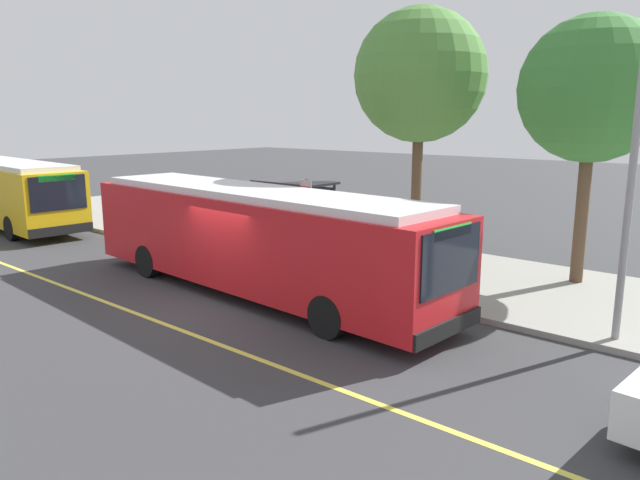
{
  "coord_description": "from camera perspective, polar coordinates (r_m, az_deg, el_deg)",
  "views": [
    {
      "loc": [
        11.91,
        -10.08,
        4.84
      ],
      "look_at": [
        2.06,
        1.36,
        1.74
      ],
      "focal_mm": 33.62,
      "sensor_mm": 36.0,
      "label": 1
    }
  ],
  "objects": [
    {
      "name": "transit_bus_second",
      "position": [
        30.21,
        -27.44,
        4.16
      ],
      "size": [
        10.82,
        3.2,
        2.95
      ],
      "color": "gold",
      "rests_on": "ground_plane"
    },
    {
      "name": "route_sign_post",
      "position": [
        18.88,
        -1.3,
        2.8
      ],
      "size": [
        0.44,
        0.08,
        2.8
      ],
      "color": "#333338",
      "rests_on": "sidewalk_curb"
    },
    {
      "name": "street_tree_near_shelter",
      "position": [
        21.11,
        9.5,
        15.13
      ],
      "size": [
        4.48,
        4.48,
        8.31
      ],
      "color": "brown",
      "rests_on": "sidewalk_curb"
    },
    {
      "name": "sidewalk_curb",
      "position": [
        20.57,
        4.09,
        -1.84
      ],
      "size": [
        44.0,
        6.4,
        0.15
      ],
      "primitive_type": "cube",
      "color": "gray",
      "rests_on": "ground_plane"
    },
    {
      "name": "transit_bus_main",
      "position": [
        16.6,
        -6.25,
        0.33
      ],
      "size": [
        12.64,
        3.21,
        2.95
      ],
      "color": "red",
      "rests_on": "ground_plane"
    },
    {
      "name": "pedestrian_commuter",
      "position": [
        18.87,
        -0.48,
        0.2
      ],
      "size": [
        0.24,
        0.4,
        1.69
      ],
      "color": "#282D47",
      "rests_on": "sidewalk_curb"
    },
    {
      "name": "ground_plane",
      "position": [
        16.33,
        -8.67,
        -5.79
      ],
      "size": [
        120.0,
        120.0,
        0.0
      ],
      "primitive_type": "plane",
      "color": "#38383A"
    },
    {
      "name": "lane_stripe_center",
      "position": [
        15.08,
        -15.06,
        -7.54
      ],
      "size": [
        36.0,
        0.14,
        0.01
      ],
      "primitive_type": "cube",
      "color": "#E0D64C",
      "rests_on": "ground_plane"
    },
    {
      "name": "bus_shelter",
      "position": [
        21.72,
        -2.49,
        3.84
      ],
      "size": [
        2.9,
        1.6,
        2.48
      ],
      "color": "#333338",
      "rests_on": "sidewalk_curb"
    },
    {
      "name": "waiting_bench",
      "position": [
        21.77,
        -2.49,
        0.43
      ],
      "size": [
        1.6,
        0.48,
        0.95
      ],
      "color": "brown",
      "rests_on": "sidewalk_curb"
    },
    {
      "name": "street_tree_upstreet",
      "position": [
        18.45,
        24.52,
        12.84
      ],
      "size": [
        4.01,
        4.01,
        7.45
      ],
      "color": "brown",
      "rests_on": "sidewalk_curb"
    },
    {
      "name": "utility_pole",
      "position": [
        13.92,
        27.44,
        4.14
      ],
      "size": [
        0.16,
        0.16,
        6.4
      ],
      "primitive_type": "cylinder",
      "color": "gray",
      "rests_on": "sidewalk_curb"
    }
  ]
}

